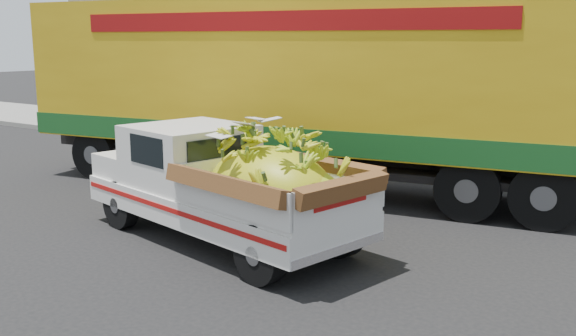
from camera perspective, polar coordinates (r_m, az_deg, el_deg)
The scene contains 6 objects.
ground at distance 10.41m, azimuth -9.30°, elevation -5.68°, with size 100.00×100.00×0.00m, color black.
curb at distance 15.24m, azimuth 6.57°, elevation 0.13°, with size 60.00×0.25×0.15m, color gray.
sidewalk at distance 17.10m, azimuth 9.85°, elevation 1.25°, with size 60.00×4.00×0.14m, color gray.
building_left at distance 25.97m, azimuth -0.84°, elevation 10.21°, with size 18.00×6.00×5.00m, color gray.
pickup_truck at distance 9.41m, azimuth -4.66°, elevation -1.62°, with size 5.12×2.74×1.71m.
semi_trailer at distance 12.90m, azimuth 1.36°, elevation 7.35°, with size 12.07×4.37×3.80m.
Camera 1 is at (6.91, -7.18, 3.03)m, focal length 40.00 mm.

